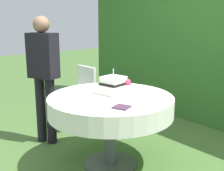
# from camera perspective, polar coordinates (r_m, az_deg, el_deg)

# --- Properties ---
(ground_plane) EXTENTS (20.00, 20.00, 0.00)m
(ground_plane) POSITION_cam_1_polar(r_m,az_deg,el_deg) (3.33, -0.26, -15.12)
(ground_plane) COLOR #476B33
(foliage_hedge) EXTENTS (5.13, 0.45, 2.80)m
(foliage_hedge) POSITION_cam_1_polar(r_m,az_deg,el_deg) (4.52, 20.29, 10.13)
(foliage_hedge) COLOR #336628
(foliage_hedge) RESTS_ON ground_plane
(cake_table) EXTENTS (1.32, 1.32, 0.78)m
(cake_table) POSITION_cam_1_polar(r_m,az_deg,el_deg) (3.07, -0.27, -4.05)
(cake_table) COLOR #4C4C51
(cake_table) RESTS_ON ground_plane
(wedding_cake) EXTENTS (0.35, 0.35, 0.27)m
(wedding_cake) POSITION_cam_1_polar(r_m,az_deg,el_deg) (3.13, 0.36, -0.08)
(wedding_cake) COLOR white
(wedding_cake) RESTS_ON cake_table
(serving_plate_near) EXTENTS (0.13, 0.13, 0.01)m
(serving_plate_near) POSITION_cam_1_polar(r_m,az_deg,el_deg) (2.73, -4.85, -3.76)
(serving_plate_near) COLOR white
(serving_plate_near) RESTS_ON cake_table
(serving_plate_far) EXTENTS (0.14, 0.14, 0.01)m
(serving_plate_far) POSITION_cam_1_polar(r_m,az_deg,el_deg) (2.95, 9.73, -2.62)
(serving_plate_far) COLOR white
(serving_plate_far) RESTS_ON cake_table
(serving_plate_left) EXTENTS (0.11, 0.11, 0.01)m
(serving_plate_left) POSITION_cam_1_polar(r_m,az_deg,el_deg) (3.21, -7.67, -1.27)
(serving_plate_left) COLOR white
(serving_plate_left) RESTS_ON cake_table
(napkin_stack) EXTENTS (0.18, 0.18, 0.01)m
(napkin_stack) POSITION_cam_1_polar(r_m,az_deg,el_deg) (2.65, 1.92, -4.24)
(napkin_stack) COLOR #4C2D47
(napkin_stack) RESTS_ON cake_table
(garden_chair) EXTENTS (0.40, 0.40, 0.89)m
(garden_chair) POSITION_cam_1_polar(r_m,az_deg,el_deg) (4.24, -6.06, -1.07)
(garden_chair) COLOR white
(garden_chair) RESTS_ON ground_plane
(standing_person) EXTENTS (0.41, 0.33, 1.60)m
(standing_person) POSITION_cam_1_polar(r_m,az_deg,el_deg) (3.69, -13.24, 2.70)
(standing_person) COLOR black
(standing_person) RESTS_ON ground_plane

